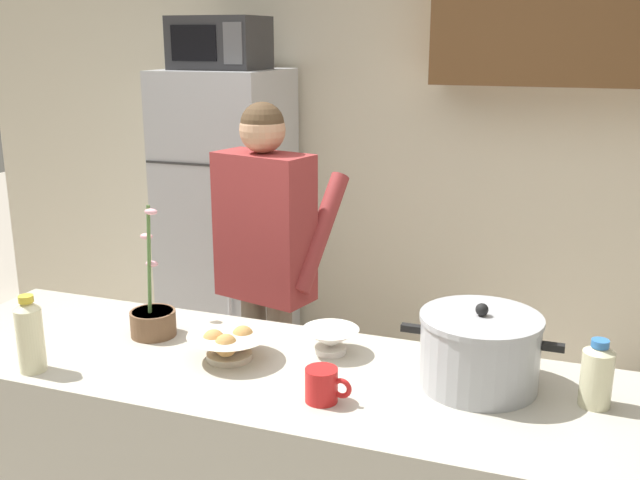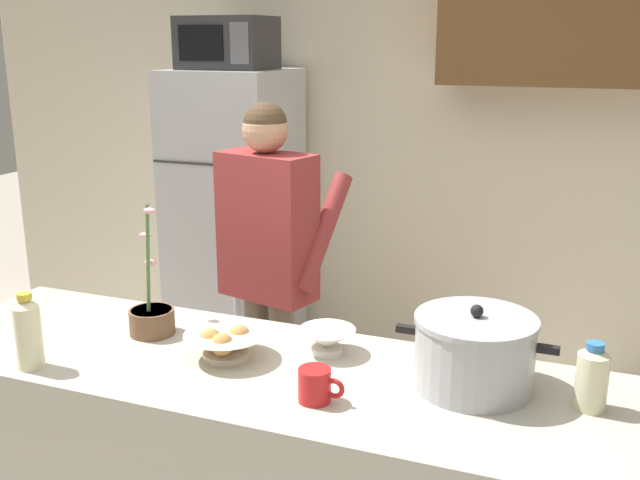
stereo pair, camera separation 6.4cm
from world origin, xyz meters
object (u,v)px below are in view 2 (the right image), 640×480
Objects in this scene: microwave at (227,43)px; empty_bowl at (327,339)px; bottle_mid_counter at (28,332)px; bread_bowl at (225,343)px; refrigerator at (235,220)px; bottle_near_edge at (592,377)px; person_near_pot at (269,247)px; coffee_mug at (316,385)px; potted_orchid at (152,316)px; cooking_pot at (474,352)px.

microwave reaches higher than empty_bowl.
microwave is 2.28m from bottle_mid_counter.
bread_bowl is 0.58m from bottle_mid_counter.
bread_bowl is at bearing -62.78° from microwave.
empty_bowl is 0.90m from bottle_mid_counter.
refrigerator is 9.01× the size of bottle_near_edge.
bottle_near_edge is at bearing -41.27° from microwave.
bread_bowl is at bearing -63.06° from refrigerator.
bottle_near_edge is at bearing -31.80° from person_near_pot.
refrigerator is 2.39m from coffee_mug.
coffee_mug is (1.30, -2.00, 0.11)m from refrigerator.
bottle_near_edge is (1.06, 0.07, 0.04)m from bread_bowl.
potted_orchid is (-1.38, 0.02, -0.03)m from bottle_near_edge.
coffee_mug is at bearing -19.56° from potted_orchid.
microwave is at bearing 125.73° from person_near_pot.
potted_orchid is at bearing 179.84° from cooking_pot.
refrigerator is 3.87× the size of potted_orchid.
refrigerator is 1.05× the size of person_near_pot.
bottle_mid_counter is at bearing -172.71° from coffee_mug.
bottle_near_edge is at bearing 3.75° from bread_bowl.
person_near_pot is 1.19m from bottle_mid_counter.
empty_bowl is at bearing 28.42° from bread_bowl.
coffee_mug is (1.30, -1.98, -0.88)m from microwave.
cooking_pot is at bearing -38.58° from person_near_pot.
coffee_mug is 0.69× the size of bottle_near_edge.
person_near_pot reaches higher than potted_orchid.
refrigerator is 13.05× the size of coffee_mug.
empty_bowl is at bearing 105.15° from coffee_mug.
potted_orchid is at bearing 165.08° from bread_bowl.
empty_bowl is (-0.08, 0.31, -0.00)m from coffee_mug.
person_near_pot is 1.56m from bottle_near_edge.
person_near_pot is at bearing 126.44° from empty_bowl.
refrigerator is at bearing 133.71° from cooking_pot.
cooking_pot is (1.68, -1.76, 0.17)m from refrigerator.
person_near_pot is 3.60× the size of cooking_pot.
coffee_mug is 0.51× the size of bread_bowl.
bread_bowl is at bearing 156.53° from coffee_mug.
person_near_pot is 9.03× the size of empty_bowl.
refrigerator reaches higher than bottle_near_edge.
bread_bowl is at bearing -73.24° from person_near_pot.
potted_orchid reaches higher than bread_bowl.
bread_bowl is 1.43× the size of empty_bowl.
empty_bowl is 0.41× the size of potted_orchid.
cooking_pot is 2.39× the size of bottle_near_edge.
person_near_pot is 0.93m from bread_bowl.
cooking_pot is at bearing 15.62° from bottle_mid_counter.
cooking_pot is 2.51× the size of empty_bowl.
cooking_pot is 3.45× the size of coffee_mug.
person_near_pot is 6.33× the size of bread_bowl.
coffee_mug is 0.39m from bread_bowl.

